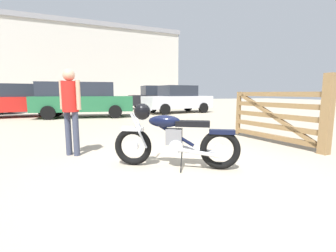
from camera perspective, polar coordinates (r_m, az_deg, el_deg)
ground_plane at (r=3.99m, az=3.90°, el=-9.74°), size 80.00×80.00×0.00m
vintage_motorcycle at (r=3.82m, az=0.93°, el=-2.92°), size 1.86×1.14×1.07m
timber_gate at (r=6.07m, az=26.47°, el=2.34°), size 0.42×2.54×1.60m
bystander at (r=4.88m, az=-22.63°, el=5.09°), size 0.38×0.32×1.66m
white_estate_far at (r=14.26m, az=-33.42°, el=5.17°), size 4.39×2.33×1.67m
silver_sedan_mid at (r=12.64m, az=-20.17°, el=6.28°), size 4.89×2.44×1.74m
red_hatchback_near at (r=18.66m, az=-2.97°, el=7.08°), size 3.91×1.84×1.78m
dark_sedan_left at (r=14.62m, az=2.34°, el=6.51°), size 4.40×2.37×1.67m
industrial_building at (r=31.93m, az=-20.13°, el=13.38°), size 23.14×10.17×8.92m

